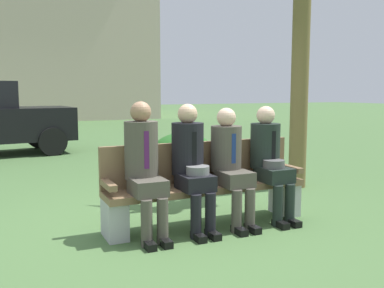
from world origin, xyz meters
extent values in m
plane|color=#476A39|center=(0.00, 0.00, 0.00)|extent=(80.00, 80.00, 0.00)
cube|color=brown|center=(0.34, -0.13, 0.42)|extent=(2.26, 0.44, 0.07)
cube|color=brown|center=(0.34, 0.06, 0.68)|extent=(2.26, 0.06, 0.45)
cube|color=brown|center=(-0.75, -0.13, 0.55)|extent=(0.08, 0.44, 0.06)
cube|color=brown|center=(1.43, -0.13, 0.55)|extent=(0.08, 0.44, 0.06)
cube|color=#B7B7B7|center=(-0.69, -0.13, 0.19)|extent=(0.20, 0.37, 0.38)
cube|color=#B7B7B7|center=(1.37, -0.13, 0.19)|extent=(0.20, 0.37, 0.38)
cube|color=#4C473D|center=(-0.40, -0.30, 0.53)|extent=(0.32, 0.38, 0.16)
cylinder|color=#4C473D|center=(-0.48, -0.49, 0.23)|extent=(0.11, 0.11, 0.45)
cylinder|color=#4C473D|center=(-0.32, -0.49, 0.23)|extent=(0.11, 0.11, 0.45)
cube|color=black|center=(-0.48, -0.55, 0.04)|extent=(0.09, 0.22, 0.07)
cube|color=black|center=(-0.32, -0.55, 0.04)|extent=(0.09, 0.22, 0.07)
cylinder|color=#4C473D|center=(-0.40, -0.11, 0.87)|extent=(0.34, 0.34, 0.58)
cube|color=#4C1951|center=(-0.40, -0.28, 0.89)|extent=(0.05, 0.01, 0.37)
sphere|color=#9E7556|center=(-0.40, -0.11, 1.25)|extent=(0.21, 0.21, 0.21)
cube|color=black|center=(0.12, -0.30, 0.53)|extent=(0.32, 0.38, 0.16)
cylinder|color=black|center=(0.04, -0.49, 0.23)|extent=(0.11, 0.11, 0.45)
cylinder|color=black|center=(0.20, -0.49, 0.23)|extent=(0.11, 0.11, 0.45)
cube|color=black|center=(0.04, -0.55, 0.04)|extent=(0.09, 0.22, 0.07)
cube|color=black|center=(0.20, -0.55, 0.04)|extent=(0.09, 0.22, 0.07)
cylinder|color=black|center=(0.12, -0.11, 0.85)|extent=(0.34, 0.34, 0.55)
cube|color=black|center=(0.12, -0.28, 0.87)|extent=(0.05, 0.01, 0.35)
sphere|color=tan|center=(0.12, -0.11, 1.22)|extent=(0.21, 0.21, 0.21)
cylinder|color=slate|center=(0.13, -0.32, 0.66)|extent=(0.24, 0.24, 0.09)
cube|color=#4C473D|center=(0.58, -0.30, 0.53)|extent=(0.32, 0.38, 0.16)
cylinder|color=#4C473D|center=(0.50, -0.49, 0.23)|extent=(0.11, 0.11, 0.45)
cylinder|color=#4C473D|center=(0.66, -0.49, 0.23)|extent=(0.11, 0.11, 0.45)
cube|color=black|center=(0.50, -0.55, 0.04)|extent=(0.09, 0.22, 0.07)
cube|color=black|center=(0.66, -0.55, 0.04)|extent=(0.09, 0.22, 0.07)
cylinder|color=#4C473D|center=(0.58, -0.11, 0.83)|extent=(0.34, 0.34, 0.50)
cube|color=navy|center=(0.58, -0.28, 0.85)|extent=(0.05, 0.01, 0.32)
sphere|color=beige|center=(0.58, -0.11, 1.17)|extent=(0.21, 0.21, 0.21)
cube|color=#1E2823|center=(1.10, -0.30, 0.53)|extent=(0.32, 0.38, 0.16)
cylinder|color=#1E2823|center=(1.02, -0.49, 0.23)|extent=(0.11, 0.11, 0.45)
cylinder|color=#1E2823|center=(1.18, -0.49, 0.23)|extent=(0.11, 0.11, 0.45)
cube|color=black|center=(1.02, -0.55, 0.04)|extent=(0.09, 0.22, 0.07)
cube|color=black|center=(1.18, -0.55, 0.04)|extent=(0.09, 0.22, 0.07)
cylinder|color=#1E2823|center=(1.10, -0.11, 0.84)|extent=(0.34, 0.34, 0.51)
cube|color=black|center=(1.10, -0.28, 0.86)|extent=(0.05, 0.01, 0.33)
sphere|color=beige|center=(1.10, -0.11, 1.19)|extent=(0.21, 0.21, 0.21)
cylinder|color=#515151|center=(1.07, -0.32, 0.66)|extent=(0.24, 0.24, 0.09)
cylinder|color=brown|center=(2.45, 1.00, 2.02)|extent=(0.26, 0.26, 4.03)
ellipsoid|color=#296724|center=(1.37, 2.91, 0.35)|extent=(1.14, 1.04, 0.71)
cylinder|color=black|center=(-0.71, 7.44, 0.32)|extent=(0.65, 0.20, 0.64)
cylinder|color=black|center=(-0.55, 5.89, 0.32)|extent=(0.65, 0.20, 0.64)
cube|color=beige|center=(1.30, 21.63, 5.28)|extent=(10.06, 8.71, 10.56)
camera|label=1|loc=(-1.73, -4.24, 1.46)|focal=40.35mm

